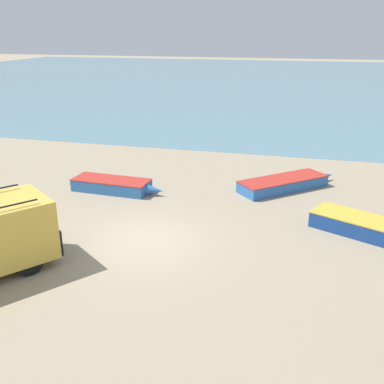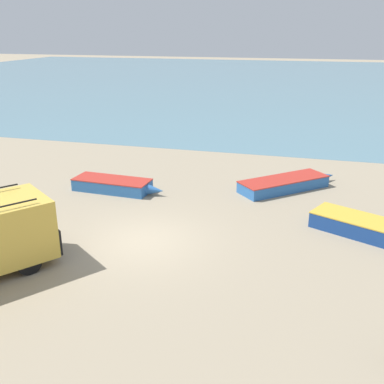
# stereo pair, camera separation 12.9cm
# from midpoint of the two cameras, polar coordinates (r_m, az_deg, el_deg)

# --- Properties ---
(ground_plane) EXTENTS (200.00, 200.00, 0.00)m
(ground_plane) POSITION_cam_midpoint_polar(r_m,az_deg,el_deg) (15.29, -6.26, -6.24)
(ground_plane) COLOR gray
(sea_water) EXTENTS (120.00, 80.00, 0.01)m
(sea_water) POSITION_cam_midpoint_polar(r_m,az_deg,el_deg) (65.27, 10.87, 13.81)
(sea_water) COLOR slate
(sea_water) RESTS_ON ground_plane
(fishing_rowboat_0) EXTENTS (4.29, 4.05, 0.52)m
(fishing_rowboat_0) POSITION_cam_midpoint_polar(r_m,az_deg,el_deg) (20.40, 12.07, 1.07)
(fishing_rowboat_0) COLOR #2D66AD
(fishing_rowboat_0) RESTS_ON ground_plane
(fishing_rowboat_1) EXTENTS (4.27, 2.70, 0.58)m
(fishing_rowboat_1) POSITION_cam_midpoint_polar(r_m,az_deg,el_deg) (16.64, 21.68, -4.27)
(fishing_rowboat_1) COLOR navy
(fishing_rowboat_1) RESTS_ON ground_plane
(fishing_rowboat_2) EXTENTS (4.16, 1.44, 0.54)m
(fishing_rowboat_2) POSITION_cam_midpoint_polar(r_m,az_deg,el_deg) (19.98, -9.56, 0.87)
(fishing_rowboat_2) COLOR #2D66AD
(fishing_rowboat_2) RESTS_ON ground_plane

